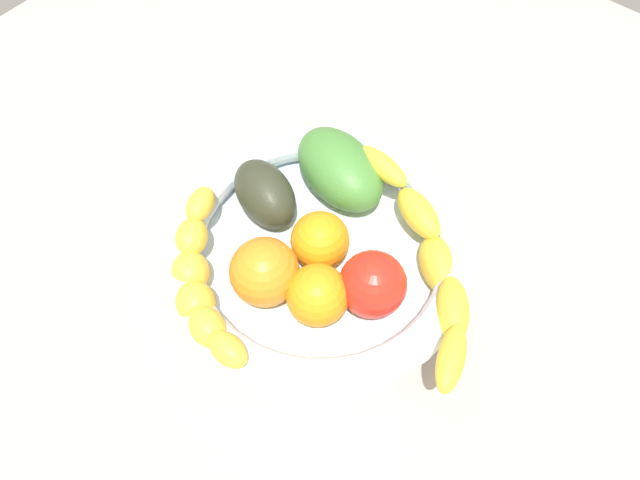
# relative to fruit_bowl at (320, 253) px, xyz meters

# --- Properties ---
(kitchen_counter) EXTENTS (1.20, 1.20, 0.03)m
(kitchen_counter) POSITION_rel_fruit_bowl_xyz_m (0.00, 0.00, -0.05)
(kitchen_counter) COLOR #B2A097
(kitchen_counter) RESTS_ON ground
(fruit_bowl) EXTENTS (0.31, 0.31, 0.06)m
(fruit_bowl) POSITION_rel_fruit_bowl_xyz_m (0.00, 0.00, 0.00)
(fruit_bowl) COLOR white
(fruit_bowl) RESTS_ON kitchen_counter
(banana_draped_left) EXTENTS (0.17, 0.13, 0.05)m
(banana_draped_left) POSITION_rel_fruit_bowl_xyz_m (0.06, 0.11, 0.03)
(banana_draped_left) COLOR yellow
(banana_draped_left) RESTS_ON fruit_bowl
(banana_draped_right) EXTENTS (0.22, 0.18, 0.06)m
(banana_draped_right) POSITION_rel_fruit_bowl_xyz_m (-0.10, -0.05, 0.03)
(banana_draped_right) COLOR yellow
(banana_draped_right) RESTS_ON fruit_bowl
(orange_front) EXTENTS (0.06, 0.06, 0.06)m
(orange_front) POSITION_rel_fruit_bowl_xyz_m (-0.00, 0.00, 0.02)
(orange_front) COLOR orange
(orange_front) RESTS_ON fruit_bowl
(orange_mid_left) EXTENTS (0.07, 0.07, 0.07)m
(orange_mid_left) POSITION_rel_fruit_bowl_xyz_m (0.02, 0.06, 0.03)
(orange_mid_left) COLOR orange
(orange_mid_left) RESTS_ON fruit_bowl
(orange_mid_right) EXTENTS (0.06, 0.06, 0.06)m
(orange_mid_right) POSITION_rel_fruit_bowl_xyz_m (-0.04, 0.05, 0.02)
(orange_mid_right) COLOR orange
(orange_mid_right) RESTS_ON fruit_bowl
(mango_green) EXTENTS (0.13, 0.10, 0.06)m
(mango_green) POSITION_rel_fruit_bowl_xyz_m (0.04, -0.08, 0.02)
(mango_green) COLOR #478738
(mango_green) RESTS_ON fruit_bowl
(avocado_dark) EXTENTS (0.10, 0.08, 0.06)m
(avocado_dark) POSITION_rel_fruit_bowl_xyz_m (0.08, -0.01, 0.02)
(avocado_dark) COLOR #333726
(avocado_dark) RESTS_ON fruit_bowl
(tomato_red) EXTENTS (0.06, 0.06, 0.06)m
(tomato_red) POSITION_rel_fruit_bowl_xyz_m (-0.07, 0.01, 0.03)
(tomato_red) COLOR red
(tomato_red) RESTS_ON fruit_bowl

